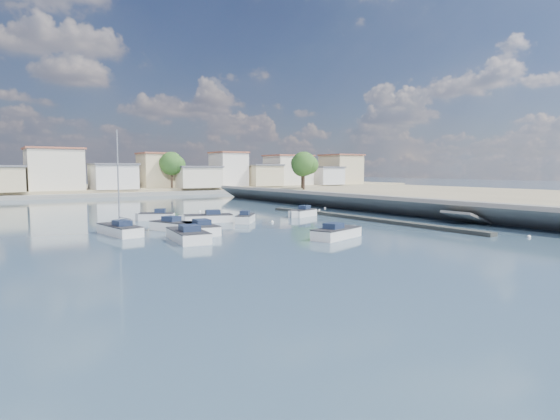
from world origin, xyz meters
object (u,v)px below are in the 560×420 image
motorboat_d (302,213)px  motorboat_e (187,235)px  motorboat_c (206,219)px  motorboat_g (177,227)px  sailboat (118,230)px  motorboat_b (246,219)px  motorboat_a (199,229)px  motorboat_f (155,217)px  motorboat_h (338,233)px

motorboat_d → motorboat_e: 20.70m
motorboat_c → motorboat_g: size_ratio=1.04×
motorboat_d → sailboat: (-21.84, -3.62, 0.04)m
motorboat_b → motorboat_g: 8.88m
motorboat_a → motorboat_g: (-1.04, 2.41, 0.00)m
motorboat_a → motorboat_e: 4.06m
motorboat_a → motorboat_f: size_ratio=1.45×
motorboat_b → motorboat_g: (-8.49, -2.62, 0.00)m
motorboat_b → motorboat_c: size_ratio=0.67×
motorboat_a → motorboat_h: (8.28, -8.82, -0.00)m
motorboat_d → motorboat_g: same height
motorboat_e → motorboat_h: size_ratio=1.16×
motorboat_e → motorboat_c: bearing=59.0°
motorboat_f → motorboat_d: bearing=-18.9°
motorboat_d → motorboat_e: same height
motorboat_f → sailboat: (-6.12, -9.00, 0.04)m
motorboat_h → motorboat_g: bearing=129.7°
motorboat_b → motorboat_h: same height
motorboat_b → motorboat_f: bearing=136.8°
motorboat_c → motorboat_e: 12.29m
motorboat_d → sailboat: bearing=-170.6°
motorboat_b → sailboat: size_ratio=0.41×
motorboat_d → motorboat_e: bearing=-151.6°
motorboat_c → motorboat_e: same height
motorboat_g → sailboat: bearing=173.7°
sailboat → motorboat_f: bearing=55.8°
motorboat_c → motorboat_d: same height
motorboat_b → motorboat_h: size_ratio=0.69×
motorboat_b → motorboat_h: (0.82, -13.84, 0.00)m
sailboat → motorboat_b: bearing=8.7°
motorboat_h → sailboat: 18.54m
motorboat_a → motorboat_f: 11.96m
motorboat_a → sailboat: sailboat is taller
motorboat_b → motorboat_f: (-7.38, 6.94, 0.00)m
motorboat_g → motorboat_c: bearing=44.5°
motorboat_e → motorboat_b: bearing=40.0°
motorboat_b → motorboat_f: same height
motorboat_c → motorboat_f: size_ratio=1.40×
motorboat_e → motorboat_f: (2.49, 15.22, -0.00)m
sailboat → motorboat_h: bearing=-39.4°
motorboat_a → sailboat: size_ratio=0.64×
motorboat_c → motorboat_d: size_ratio=1.28×
motorboat_b → sailboat: (-13.50, -2.06, 0.04)m
motorboat_h → motorboat_c: bearing=105.2°
motorboat_b → sailboat: 13.65m
motorboat_b → motorboat_g: size_ratio=0.70×
motorboat_e → motorboat_g: size_ratio=1.17×
motorboat_c → motorboat_d: bearing=-3.4°
motorboat_e → sailboat: (-3.63, 6.23, 0.04)m
motorboat_g → motorboat_d: bearing=13.9°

